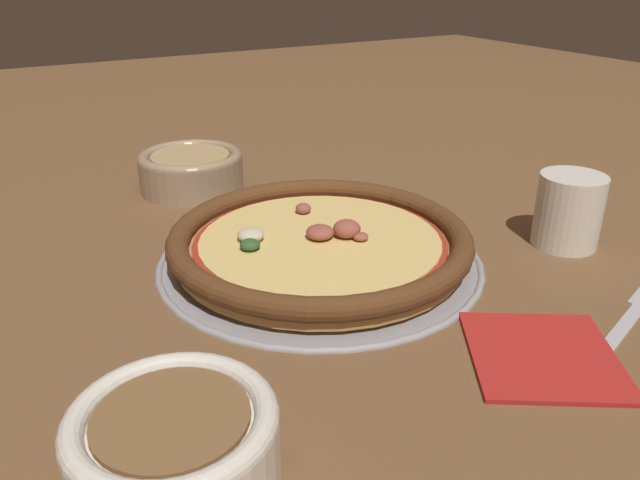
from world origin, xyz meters
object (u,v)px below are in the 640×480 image
Objects in this scene: bowl_far at (174,443)px; pizza_tray at (320,258)px; pizza at (320,241)px; napkin at (543,353)px; fork at (625,324)px; bowl_near at (191,169)px; drinking_cup at (569,211)px.

pizza_tray is at bearing 44.18° from bowl_far.
pizza_tray is at bearing -42.37° from pizza.
bowl_far is (-0.23, -0.22, 0.01)m from pizza.
pizza_tray is 2.69× the size of bowl_far.
pizza_tray is at bearing 106.03° from napkin.
pizza_tray is at bearing 105.60° from fork.
bowl_far reaches higher than pizza_tray.
pizza_tray is 0.29m from bowl_near.
pizza_tray is 0.25m from napkin.
bowl_near is at bearing 98.60° from pizza.
drinking_cup is at bearing -51.77° from bowl_near.
bowl_far reaches higher than bowl_near.
napkin is at bearing -77.90° from bowl_near.
bowl_near reaches higher than fork.
bowl_far is 0.67× the size of fork.
pizza_tray is 4.23× the size of drinking_cup.
pizza_tray is 2.09× the size of napkin.
drinking_cup is (0.26, -0.10, 0.02)m from pizza.
pizza_tray is 0.02m from pizza.
pizza_tray is at bearing 158.71° from drinking_cup.
fork is at bearing -68.03° from bowl_near.
bowl_far is 0.78× the size of napkin.
pizza_tray is 2.45× the size of bowl_near.
bowl_near is (-0.04, 0.28, 0.03)m from pizza_tray.
pizza is at bearing -81.40° from bowl_near.
pizza_tray is 1.80× the size of fork.
napkin is 0.86× the size of fork.
drinking_cup reaches higher than bowl_near.
bowl_near reaches higher than napkin.
napkin reaches higher than fork.
bowl_near reaches higher than pizza_tray.
fork is (0.10, -0.00, -0.00)m from napkin.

